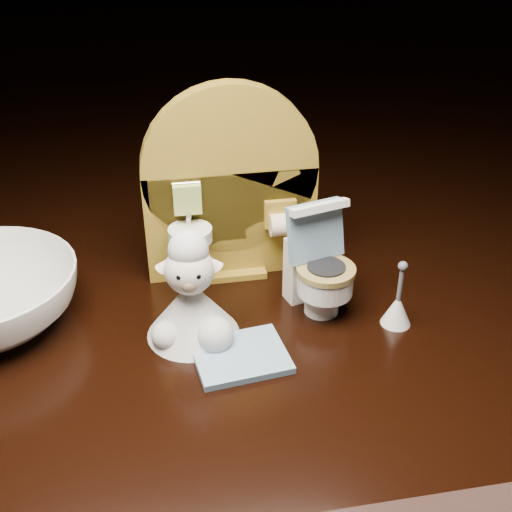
# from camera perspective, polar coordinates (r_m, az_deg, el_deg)

# --- Properties ---
(backdrop_panel) EXTENTS (0.13, 0.05, 0.15)m
(backdrop_panel) POSITION_cam_1_polar(r_m,az_deg,el_deg) (0.48, -2.36, 5.39)
(backdrop_panel) COLOR olive
(backdrop_panel) RESTS_ON ground
(toy_toilet) EXTENTS (0.05, 0.06, 0.08)m
(toy_toilet) POSITION_cam_1_polar(r_m,az_deg,el_deg) (0.46, 5.52, -1.30)
(toy_toilet) COLOR white
(toy_toilet) RESTS_ON ground
(bath_mat) EXTENTS (0.06, 0.06, 0.00)m
(bath_mat) POSITION_cam_1_polar(r_m,az_deg,el_deg) (0.42, -1.39, -8.88)
(bath_mat) COLOR #7092B0
(bath_mat) RESTS_ON ground
(toilet_brush) EXTENTS (0.02, 0.02, 0.05)m
(toilet_brush) POSITION_cam_1_polar(r_m,az_deg,el_deg) (0.46, 12.45, -4.51)
(toilet_brush) COLOR white
(toilet_brush) RESTS_ON ground
(plush_lamb) EXTENTS (0.06, 0.06, 0.08)m
(plush_lamb) POSITION_cam_1_polar(r_m,az_deg,el_deg) (0.43, -5.73, -4.01)
(plush_lamb) COLOR silver
(plush_lamb) RESTS_ON ground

